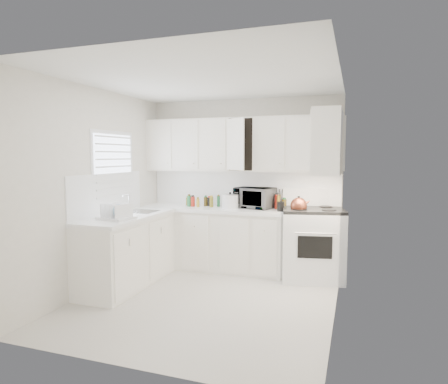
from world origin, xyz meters
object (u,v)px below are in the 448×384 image
at_px(stove, 313,234).
at_px(tea_kettle, 299,205).
at_px(rice_cooker, 230,200).
at_px(microwave, 255,195).
at_px(dish_rack, 116,210).
at_px(utensil_crock, 281,200).

relative_size(stove, tea_kettle, 4.52).
bearing_deg(rice_cooker, tea_kettle, 8.70).
relative_size(tea_kettle, microwave, 0.51).
height_order(tea_kettle, dish_rack, tea_kettle).
bearing_deg(stove, tea_kettle, -149.35).
bearing_deg(utensil_crock, tea_kettle, -21.34).
xyz_separation_m(tea_kettle, microwave, (-0.71, 0.34, 0.07)).
distance_m(microwave, dish_rack, 2.08).
bearing_deg(microwave, dish_rack, -115.24).
xyz_separation_m(stove, dish_rack, (-2.26, -1.39, 0.42)).
bearing_deg(tea_kettle, dish_rack, -165.28).
xyz_separation_m(microwave, rice_cooker, (-0.34, -0.15, -0.07)).
bearing_deg(rice_cooker, dish_rack, -107.21).
distance_m(stove, dish_rack, 2.69).
bearing_deg(utensil_crock, microwave, 152.26).
height_order(rice_cooker, utensil_crock, utensil_crock).
relative_size(tea_kettle, rice_cooker, 1.17).
bearing_deg(stove, dish_rack, -159.35).
xyz_separation_m(tea_kettle, utensil_crock, (-0.27, 0.10, 0.04)).
bearing_deg(rice_cooker, microwave, 42.39).
bearing_deg(tea_kettle, utensil_crock, 142.75).
xyz_separation_m(rice_cooker, dish_rack, (-1.03, -1.42, -0.01)).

